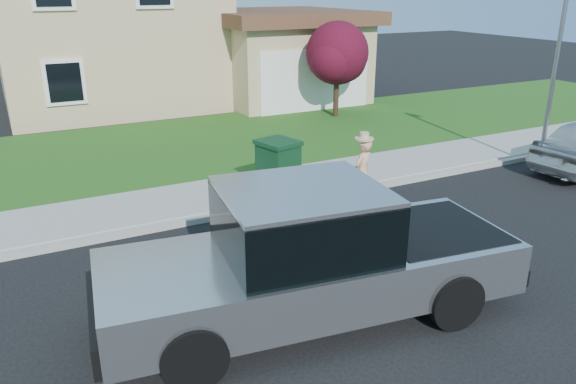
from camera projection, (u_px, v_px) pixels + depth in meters
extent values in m
plane|color=black|center=(305.00, 272.00, 9.61)|extent=(80.00, 80.00, 0.00)
cube|color=gray|center=(282.00, 204.00, 12.43)|extent=(40.00, 0.20, 0.12)
cube|color=gray|center=(261.00, 188.00, 13.34)|extent=(40.00, 2.00, 0.15)
cube|color=#1E4714|center=(199.00, 144.00, 17.10)|extent=(40.00, 7.00, 0.10)
cube|color=tan|center=(103.00, 22.00, 22.66)|extent=(8.00, 9.00, 6.40)
cube|color=tan|center=(280.00, 61.00, 23.51)|extent=(5.50, 6.00, 3.20)
cube|color=white|center=(315.00, 80.00, 21.12)|extent=(4.60, 0.12, 2.30)
cube|color=#4C2D1E|center=(279.00, 16.00, 22.88)|extent=(6.20, 6.80, 0.50)
cube|color=black|center=(65.00, 82.00, 18.48)|extent=(1.30, 0.10, 1.50)
cylinder|color=black|center=(193.00, 356.00, 6.76)|extent=(0.87, 0.42, 0.84)
cylinder|color=black|center=(168.00, 282.00, 8.46)|extent=(0.87, 0.42, 0.84)
cylinder|color=black|center=(454.00, 300.00, 7.96)|extent=(0.87, 0.42, 0.84)
cylinder|color=black|center=(386.00, 245.00, 9.66)|extent=(0.87, 0.42, 0.84)
cube|color=#AAABB1|center=(312.00, 271.00, 8.13)|extent=(6.19, 2.83, 0.76)
cube|color=black|center=(302.00, 222.00, 7.80)|extent=(2.43, 2.21, 0.89)
cube|color=#AAABB1|center=(303.00, 191.00, 7.64)|extent=(2.43, 2.21, 0.08)
cube|color=black|center=(432.00, 230.00, 8.65)|extent=(2.10, 2.01, 0.06)
cube|color=black|center=(95.00, 320.00, 7.21)|extent=(0.38, 1.99, 0.42)
cube|color=black|center=(482.00, 252.00, 9.17)|extent=(0.38, 1.99, 0.26)
cube|color=black|center=(224.00, 208.00, 8.56)|extent=(0.15, 0.24, 0.19)
imported|color=#E4A57D|center=(363.00, 173.00, 12.26)|extent=(0.66, 0.56, 1.52)
cylinder|color=tan|center=(364.00, 138.00, 11.99)|extent=(0.41, 0.41, 0.04)
cylinder|color=tan|center=(364.00, 135.00, 11.97)|extent=(0.20, 0.20, 0.14)
cylinder|color=black|center=(336.00, 95.00, 20.25)|extent=(0.19, 0.19, 1.54)
sphere|color=#4A101F|center=(337.00, 53.00, 19.74)|extent=(2.21, 2.21, 2.21)
sphere|color=#4A101F|center=(344.00, 60.00, 20.28)|extent=(1.63, 1.63, 1.63)
sphere|color=#4A101F|center=(332.00, 60.00, 19.40)|extent=(1.54, 1.54, 1.54)
cube|color=black|center=(278.00, 169.00, 12.62)|extent=(0.86, 0.95, 1.15)
cube|color=black|center=(278.00, 143.00, 12.41)|extent=(0.95, 1.03, 0.09)
cylinder|color=slate|center=(552.00, 85.00, 13.98)|extent=(0.11, 0.11, 4.53)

